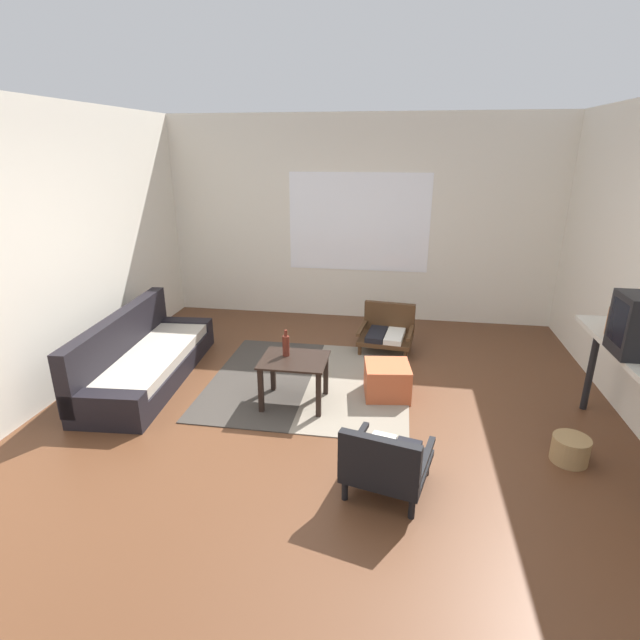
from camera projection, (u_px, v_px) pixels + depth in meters
ground_plane at (323, 429)px, 4.17m from camera, size 7.80×7.80×0.00m
far_wall_with_window at (359, 220)px, 6.56m from camera, size 5.60×0.13×2.70m
side_wall_left at (39, 256)px, 4.41m from camera, size 0.12×6.60×2.70m
area_rug at (310, 381)px, 5.01m from camera, size 2.01×1.96×0.01m
couch at (144, 360)px, 5.02m from camera, size 0.86×2.09×0.70m
coffee_table at (294, 368)px, 4.48m from camera, size 0.60×0.51×0.45m
armchair_by_window at (387, 330)px, 5.79m from camera, size 0.67×0.61×0.52m
armchair_striped_foreground at (385, 462)px, 3.32m from camera, size 0.66×0.68×0.54m
ottoman_orange at (387, 380)px, 4.69m from camera, size 0.47×0.47×0.32m
console_shelf at (633, 363)px, 3.61m from camera, size 0.38×1.49×0.89m
clay_vase at (625, 322)px, 3.77m from camera, size 0.25×0.25×0.30m
glass_bottle at (286, 345)px, 4.49m from camera, size 0.07×0.07×0.25m
wicker_basket at (570, 449)px, 3.72m from camera, size 0.28×0.28×0.20m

